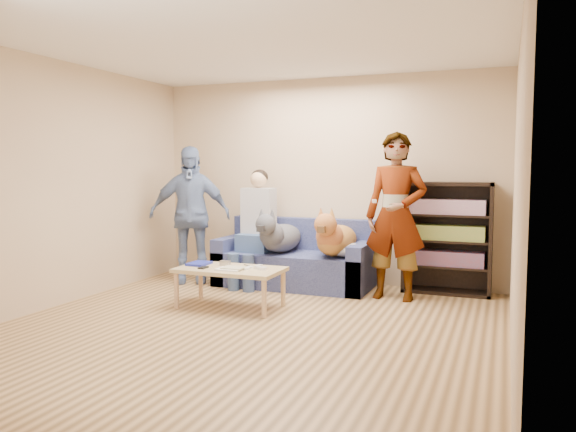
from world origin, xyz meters
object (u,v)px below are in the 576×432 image
at_px(person_standing_right, 396,216).
at_px(camera_silver, 225,263).
at_px(sofa, 296,263).
at_px(person_standing_left, 190,215).
at_px(coffee_table, 230,272).
at_px(dog_gray, 279,236).
at_px(person_seated, 255,223).
at_px(bookshelf, 447,236).
at_px(dog_tan, 335,238).
at_px(notebook_blue, 199,264).

height_order(person_standing_right, camera_silver, person_standing_right).
distance_m(person_standing_right, sofa, 1.47).
height_order(person_standing_left, coffee_table, person_standing_left).
bearing_deg(person_standing_left, dog_gray, -17.80).
xyz_separation_m(person_standing_right, coffee_table, (-1.54, -1.01, -0.56)).
relative_size(person_seated, bookshelf, 1.13).
xyz_separation_m(sofa, coffee_table, (-0.25, -1.29, 0.09)).
height_order(person_standing_right, person_standing_left, person_standing_right).
relative_size(sofa, dog_tan, 1.62).
height_order(camera_silver, coffee_table, camera_silver).
bearing_deg(coffee_table, bookshelf, 36.71).
distance_m(dog_gray, bookshelf, 2.00).
bearing_deg(person_standing_right, camera_silver, -148.28).
bearing_deg(bookshelf, sofa, -172.60).
bearing_deg(dog_gray, camera_silver, -101.81).
distance_m(person_seated, bookshelf, 2.32).
distance_m(person_standing_left, notebook_blue, 1.25).
bearing_deg(person_standing_right, sofa, 171.26).
xyz_separation_m(person_standing_right, dog_gray, (-1.45, 0.11, -0.30)).
xyz_separation_m(sofa, dog_gray, (-0.16, -0.17, 0.35)).
bearing_deg(sofa, dog_gray, -133.56).
distance_m(person_standing_right, bookshelf, 0.76).
xyz_separation_m(dog_gray, dog_tan, (0.72, -0.02, 0.01)).
bearing_deg(dog_gray, notebook_blue, -114.48).
bearing_deg(sofa, person_seated, -165.48).
xyz_separation_m(person_standing_right, sofa, (-1.29, 0.28, -0.65)).
bearing_deg(notebook_blue, coffee_table, -7.13).
bearing_deg(bookshelf, person_standing_left, -170.46).
xyz_separation_m(notebook_blue, camera_silver, (0.28, 0.07, 0.01)).
distance_m(person_seated, coffee_table, 1.26).
bearing_deg(person_standing_right, person_seated, 178.55).
bearing_deg(person_standing_right, dog_gray, 178.96).
height_order(camera_silver, bookshelf, bookshelf).
relative_size(dog_gray, bookshelf, 0.96).
distance_m(person_standing_left, bookshelf, 3.18).
height_order(sofa, dog_tan, dog_tan).
bearing_deg(camera_silver, dog_gray, 78.19).
distance_m(person_standing_right, person_standing_left, 2.63).
bearing_deg(camera_silver, notebook_blue, -165.96).
height_order(person_standing_right, sofa, person_standing_right).
bearing_deg(dog_gray, person_standing_right, -4.45).
distance_m(notebook_blue, sofa, 1.41).
height_order(dog_gray, bookshelf, bookshelf).
xyz_separation_m(person_seated, dog_gray, (0.33, -0.04, -0.14)).
bearing_deg(notebook_blue, sofa, 62.47).
relative_size(person_standing_left, dog_tan, 1.49).
bearing_deg(person_standing_left, camera_silver, -66.29).
xyz_separation_m(person_standing_left, notebook_blue, (0.69, -0.95, -0.44)).
bearing_deg(dog_tan, person_standing_right, -7.08).
distance_m(person_standing_right, camera_silver, 1.95).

